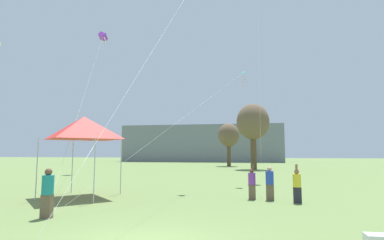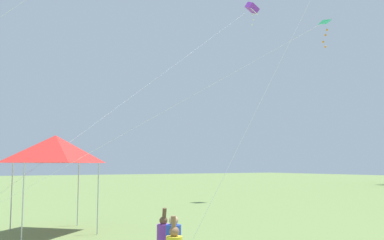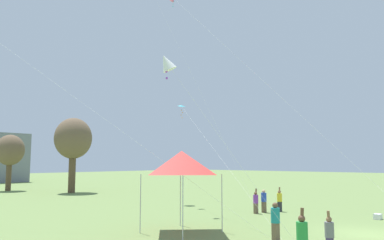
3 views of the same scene
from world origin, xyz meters
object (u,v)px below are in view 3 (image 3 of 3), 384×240
(person_grey_shirt, at_px, (329,234))
(kite_cyan_delta_0, at_px, (183,109))
(person_green_shirt, at_px, (302,237))
(kite_white_diamond_4, at_px, (167,63))
(festival_tent, at_px, (182,163))
(person_purple_shirt, at_px, (256,201))
(cooler_box, at_px, (378,217))
(person_yellow_shirt, at_px, (280,200))
(person_teal_shirt, at_px, (275,220))
(person_blue_shirt, at_px, (264,200))

(person_grey_shirt, bearing_deg, kite_cyan_delta_0, -168.50)
(person_green_shirt, height_order, kite_white_diamond_4, kite_white_diamond_4)
(festival_tent, height_order, kite_white_diamond_4, kite_white_diamond_4)
(person_purple_shirt, relative_size, person_grey_shirt, 1.01)
(festival_tent, height_order, cooler_box, festival_tent)
(festival_tent, bearing_deg, person_yellow_shirt, 1.08)
(person_green_shirt, distance_m, kite_white_diamond_4, 8.75)
(festival_tent, height_order, person_yellow_shirt, festival_tent)
(person_purple_shirt, distance_m, person_grey_shirt, 12.05)
(person_teal_shirt, xyz_separation_m, kite_white_diamond_4, (-5.00, 2.23, 6.94))
(person_green_shirt, distance_m, person_yellow_shirt, 14.44)
(person_yellow_shirt, bearing_deg, kite_cyan_delta_0, -136.29)
(festival_tent, relative_size, person_teal_shirt, 2.40)
(person_purple_shirt, distance_m, kite_cyan_delta_0, 9.85)
(cooler_box, distance_m, person_grey_shirt, 11.41)
(person_blue_shirt, bearing_deg, person_purple_shirt, 55.20)
(person_yellow_shirt, xyz_separation_m, person_blue_shirt, (-1.19, 0.62, 0.02))
(cooler_box, relative_size, person_yellow_shirt, 0.32)
(person_purple_shirt, distance_m, person_blue_shirt, 0.87)
(person_teal_shirt, relative_size, person_grey_shirt, 1.01)
(cooler_box, height_order, person_purple_shirt, person_purple_shirt)
(person_grey_shirt, bearing_deg, person_teal_shirt, -160.59)
(cooler_box, bearing_deg, festival_tent, 151.69)
(person_purple_shirt, distance_m, person_teal_shirt, 9.30)
(person_green_shirt, height_order, kite_cyan_delta_0, kite_cyan_delta_0)
(person_teal_shirt, bearing_deg, person_blue_shirt, -112.31)
(kite_cyan_delta_0, bearing_deg, festival_tent, -137.26)
(person_teal_shirt, bearing_deg, cooler_box, -155.05)
(person_grey_shirt, bearing_deg, person_blue_shirt, 171.25)
(festival_tent, height_order, person_grey_shirt, festival_tent)
(kite_cyan_delta_0, relative_size, kite_white_diamond_4, 1.58)
(cooler_box, relative_size, kite_cyan_delta_0, 0.04)
(person_grey_shirt, height_order, kite_white_diamond_4, kite_white_diamond_4)
(person_blue_shirt, distance_m, kite_cyan_delta_0, 10.01)
(cooler_box, relative_size, person_grey_shirt, 0.33)
(kite_cyan_delta_0, bearing_deg, person_yellow_shirt, -70.76)
(person_blue_shirt, relative_size, kite_cyan_delta_0, 0.12)
(person_blue_shirt, bearing_deg, person_yellow_shirt, -142.77)
(person_green_shirt, distance_m, kite_cyan_delta_0, 19.24)
(person_grey_shirt, bearing_deg, cooler_box, 135.62)
(festival_tent, distance_m, person_yellow_shirt, 11.18)
(person_blue_shirt, xyz_separation_m, kite_white_diamond_4, (-13.22, -3.30, 7.01))
(person_green_shirt, xyz_separation_m, kite_cyan_delta_0, (9.69, 15.01, 7.13))
(person_purple_shirt, xyz_separation_m, kite_cyan_delta_0, (-0.54, 6.64, 7.25))
(person_purple_shirt, distance_m, person_yellow_shirt, 2.19)
(cooler_box, height_order, person_grey_shirt, person_grey_shirt)
(person_teal_shirt, height_order, kite_cyan_delta_0, kite_cyan_delta_0)
(festival_tent, bearing_deg, person_grey_shirt, -87.14)
(festival_tent, distance_m, person_purple_shirt, 9.26)
(festival_tent, height_order, kite_cyan_delta_0, kite_cyan_delta_0)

